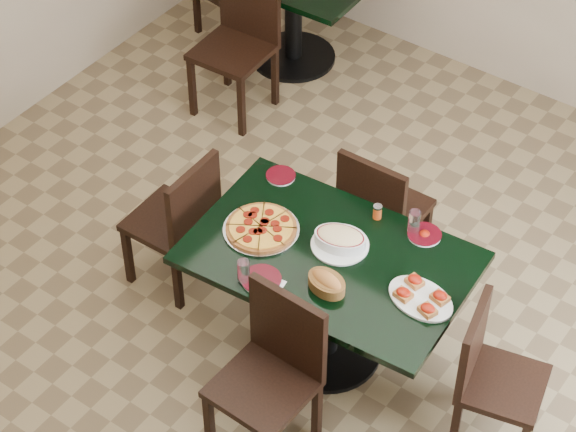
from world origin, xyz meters
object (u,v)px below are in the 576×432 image
Objects in this scene: chair_far at (379,208)px; chair_left at (181,218)px; main_table at (329,280)px; bruschetta_platter at (421,297)px; lasagna_casserole at (340,239)px; chair_near at (274,366)px; bread_basket at (327,282)px; back_chair_near at (240,34)px; chair_right at (489,371)px; pepperoni_pizza at (261,228)px.

chair_left is at bearing 38.53° from chair_far.
bruschetta_platter reaches higher than main_table.
main_table is at bearing -109.24° from lasagna_casserole.
chair_near reaches higher than chair_left.
lasagna_casserole is at bearing 121.23° from bread_basket.
back_chair_near reaches higher than bruschetta_platter.
chair_right reaches higher than lasagna_casserole.
back_chair_near reaches higher than bread_basket.
bruschetta_platter is (1.49, 0.05, 0.27)m from chair_left.
chair_left is at bearing 171.16° from lasagna_casserole.
chair_near is 1.05× the size of chair_left.
bread_basket reaches higher than bruschetta_platter.
main_table is 0.94m from chair_right.
lasagna_casserole is at bearing 20.47° from pepperoni_pizza.
back_chair_near is 2.50m from bread_basket.
bruschetta_platter is at bearing 4.13° from pepperoni_pizza.
bread_basket is (0.03, 0.40, 0.26)m from chair_near.
chair_far is 1.28m from chair_near.
main_table is at bearing 8.68° from pepperoni_pizza.
chair_left is 2.94× the size of lasagna_casserole.
bruschetta_platter is at bearing 132.69° from chair_far.
back_chair_near is at bearing 156.04° from bruschetta_platter.
pepperoni_pizza is at bearing -175.90° from lasagna_casserole.
chair_far is 1.05× the size of chair_right.
bruschetta_platter is at bearing -36.27° from back_chair_near.
bread_basket is (1.07, -0.15, 0.28)m from chair_left.
chair_left is at bearing -168.60° from bruschetta_platter.
chair_left is at bearing -178.18° from bread_basket.
lasagna_casserole is at bearing 82.99° from main_table.
pepperoni_pizza is 1.02× the size of bruschetta_platter.
chair_far is at bearing 143.58° from bruschetta_platter.
chair_right is at bearing 147.07° from chair_far.
chair_right is 3.68× the size of bread_basket.
lasagna_casserole is (0.96, 0.13, 0.29)m from chair_left.
bread_basket is at bearing 88.14° from chair_near.
chair_far reaches higher than chair_right.
pepperoni_pizza is at bearing -166.31° from bruschetta_platter.
chair_far is at bearing -29.97° from back_chair_near.
lasagna_casserole is at bearing 99.91° from chair_far.
back_chair_near is at bearing 124.37° from lasagna_casserole.
main_table is at bearing 78.66° from chair_right.
chair_left reaches higher than chair_right.
pepperoni_pizza is at bearing 86.98° from chair_left.
main_table is 0.32m from bread_basket.
main_table is 0.68m from chair_far.
pepperoni_pizza reaches higher than main_table.
chair_near reaches higher than chair_far.
chair_near is at bearing -48.76° from pepperoni_pizza.
chair_left reaches higher than lasagna_casserole.
bruschetta_platter is (0.44, 0.60, 0.24)m from chair_near.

